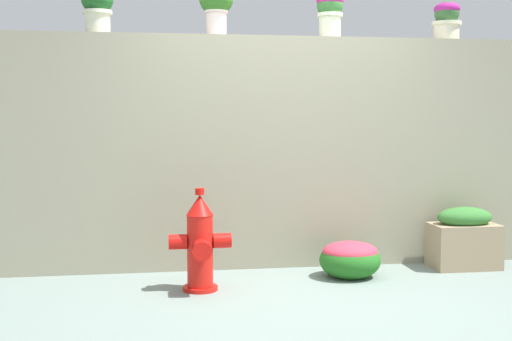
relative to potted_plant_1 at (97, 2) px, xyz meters
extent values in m
plane|color=slate|center=(1.54, -1.27, -2.28)|extent=(24.00, 24.00, 0.00)
cube|color=gray|center=(1.54, 0.02, -1.27)|extent=(5.68, 0.39, 2.01)
cylinder|color=beige|center=(0.00, 0.00, -0.17)|extent=(0.21, 0.21, 0.20)
cylinder|color=beige|center=(0.00, 0.00, -0.08)|extent=(0.24, 0.24, 0.03)
cylinder|color=silver|center=(1.00, 0.01, -0.15)|extent=(0.17, 0.17, 0.23)
cylinder|color=silver|center=(1.00, 0.01, -0.05)|extent=(0.21, 0.21, 0.03)
cylinder|color=beige|center=(2.01, 0.00, -0.15)|extent=(0.19, 0.19, 0.22)
cylinder|color=beige|center=(2.01, 0.00, -0.06)|extent=(0.22, 0.22, 0.03)
sphere|color=#357231|center=(2.01, 0.00, 0.02)|extent=(0.23, 0.23, 0.23)
ellipsoid|color=#B0287D|center=(2.01, 0.00, 0.07)|extent=(0.25, 0.25, 0.13)
cylinder|color=beige|center=(3.10, -0.02, -0.18)|extent=(0.23, 0.23, 0.17)
cylinder|color=beige|center=(3.10, -0.02, -0.11)|extent=(0.27, 0.27, 0.03)
sphere|color=#366232|center=(3.10, -0.02, -0.02)|extent=(0.22, 0.22, 0.22)
ellipsoid|color=#AD2286|center=(3.10, -0.02, 0.02)|extent=(0.23, 0.23, 0.12)
cylinder|color=red|center=(0.79, -0.80, -2.26)|extent=(0.27, 0.27, 0.03)
cylinder|color=red|center=(0.79, -0.80, -1.99)|extent=(0.20, 0.20, 0.58)
cone|color=red|center=(0.79, -0.80, -1.62)|extent=(0.21, 0.21, 0.15)
cylinder|color=red|center=(0.79, -0.80, -1.52)|extent=(0.07, 0.07, 0.05)
cylinder|color=red|center=(0.63, -0.80, -1.90)|extent=(0.14, 0.11, 0.11)
cylinder|color=red|center=(0.96, -0.80, -1.90)|extent=(0.14, 0.11, 0.11)
cylinder|color=red|center=(0.79, -0.97, -1.93)|extent=(0.14, 0.15, 0.14)
ellipsoid|color=#246920|center=(2.04, -0.58, -2.14)|extent=(0.51, 0.46, 0.31)
ellipsoid|color=#DD354A|center=(2.04, -0.58, -2.07)|extent=(0.46, 0.41, 0.17)
cube|color=#9A8465|center=(3.13, -0.41, -2.08)|extent=(0.58, 0.34, 0.39)
ellipsoid|color=#357530|center=(3.13, -0.41, -1.83)|extent=(0.49, 0.29, 0.18)
camera|label=1|loc=(0.47, -5.72, -0.95)|focal=46.01mm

